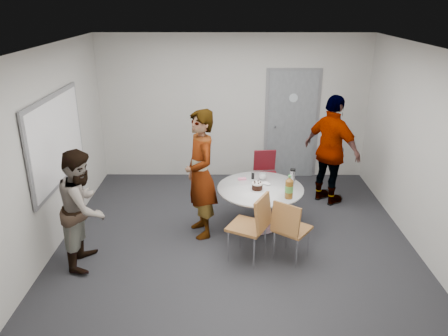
{
  "coord_description": "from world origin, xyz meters",
  "views": [
    {
      "loc": [
        -0.13,
        -5.5,
        3.27
      ],
      "look_at": [
        -0.16,
        0.25,
        1.02
      ],
      "focal_mm": 35.0,
      "sensor_mm": 36.0,
      "label": 1
    }
  ],
  "objects_px": {
    "table": "(263,193)",
    "chair_near_right": "(289,226)",
    "door": "(292,125)",
    "whiteboard": "(57,140)",
    "person_right": "(332,151)",
    "chair_far": "(265,170)",
    "chair_near_left": "(254,222)",
    "person_main": "(201,175)",
    "person_left": "(83,208)"
  },
  "relations": [
    {
      "from": "table",
      "to": "chair_near_right",
      "type": "height_order",
      "value": "table"
    },
    {
      "from": "door",
      "to": "chair_near_right",
      "type": "bearing_deg",
      "value": -97.86
    },
    {
      "from": "whiteboard",
      "to": "person_right",
      "type": "xyz_separation_m",
      "value": [
        4.06,
        1.1,
        -0.53
      ]
    },
    {
      "from": "door",
      "to": "person_right",
      "type": "height_order",
      "value": "door"
    },
    {
      "from": "chair_far",
      "to": "person_right",
      "type": "relative_size",
      "value": 0.45
    },
    {
      "from": "door",
      "to": "whiteboard",
      "type": "xyz_separation_m",
      "value": [
        -3.56,
        -2.28,
        0.42
      ]
    },
    {
      "from": "whiteboard",
      "to": "chair_near_left",
      "type": "xyz_separation_m",
      "value": [
        2.69,
        -0.72,
        -0.87
      ]
    },
    {
      "from": "door",
      "to": "whiteboard",
      "type": "height_order",
      "value": "door"
    },
    {
      "from": "person_main",
      "to": "person_left",
      "type": "relative_size",
      "value": 1.2
    },
    {
      "from": "table",
      "to": "person_right",
      "type": "relative_size",
      "value": 0.69
    },
    {
      "from": "whiteboard",
      "to": "person_main",
      "type": "xyz_separation_m",
      "value": [
        1.97,
        0.01,
        -0.51
      ]
    },
    {
      "from": "person_right",
      "to": "door",
      "type": "bearing_deg",
      "value": -16.32
    },
    {
      "from": "person_left",
      "to": "door",
      "type": "bearing_deg",
      "value": -46.77
    },
    {
      "from": "door",
      "to": "chair_near_left",
      "type": "bearing_deg",
      "value": -106.18
    },
    {
      "from": "table",
      "to": "chair_far",
      "type": "height_order",
      "value": "table"
    },
    {
      "from": "chair_far",
      "to": "person_main",
      "type": "height_order",
      "value": "person_main"
    },
    {
      "from": "chair_near_right",
      "to": "chair_far",
      "type": "relative_size",
      "value": 1.04
    },
    {
      "from": "table",
      "to": "whiteboard",
      "type": "bearing_deg",
      "value": -176.71
    },
    {
      "from": "door",
      "to": "person_main",
      "type": "height_order",
      "value": "door"
    },
    {
      "from": "door",
      "to": "person_right",
      "type": "relative_size",
      "value": 1.15
    },
    {
      "from": "table",
      "to": "chair_near_left",
      "type": "bearing_deg",
      "value": -101.36
    },
    {
      "from": "whiteboard",
      "to": "person_left",
      "type": "relative_size",
      "value": 1.22
    },
    {
      "from": "chair_near_right",
      "to": "person_left",
      "type": "height_order",
      "value": "person_left"
    },
    {
      "from": "chair_near_left",
      "to": "person_main",
      "type": "distance_m",
      "value": 1.09
    },
    {
      "from": "whiteboard",
      "to": "person_right",
      "type": "bearing_deg",
      "value": 15.09
    },
    {
      "from": "chair_far",
      "to": "person_right",
      "type": "bearing_deg",
      "value": 163.65
    },
    {
      "from": "table",
      "to": "person_right",
      "type": "xyz_separation_m",
      "value": [
        1.19,
        0.93,
        0.34
      ]
    },
    {
      "from": "chair_near_left",
      "to": "chair_far",
      "type": "bearing_deg",
      "value": 17.88
    },
    {
      "from": "whiteboard",
      "to": "person_main",
      "type": "distance_m",
      "value": 2.03
    },
    {
      "from": "whiteboard",
      "to": "chair_near_right",
      "type": "height_order",
      "value": "whiteboard"
    },
    {
      "from": "chair_near_left",
      "to": "person_right",
      "type": "xyz_separation_m",
      "value": [
        1.37,
        1.81,
        0.34
      ]
    },
    {
      "from": "door",
      "to": "person_main",
      "type": "relative_size",
      "value": 1.13
    },
    {
      "from": "door",
      "to": "table",
      "type": "distance_m",
      "value": 2.27
    },
    {
      "from": "person_left",
      "to": "whiteboard",
      "type": "bearing_deg",
      "value": 33.1
    },
    {
      "from": "chair_near_left",
      "to": "door",
      "type": "bearing_deg",
      "value": 10.59
    },
    {
      "from": "table",
      "to": "person_left",
      "type": "bearing_deg",
      "value": -159.0
    },
    {
      "from": "person_left",
      "to": "person_right",
      "type": "height_order",
      "value": "person_right"
    },
    {
      "from": "door",
      "to": "whiteboard",
      "type": "distance_m",
      "value": 4.25
    },
    {
      "from": "chair_near_left",
      "to": "person_left",
      "type": "height_order",
      "value": "person_left"
    },
    {
      "from": "chair_near_right",
      "to": "chair_far",
      "type": "distance_m",
      "value": 2.02
    },
    {
      "from": "door",
      "to": "table",
      "type": "xyz_separation_m",
      "value": [
        -0.69,
        -2.12,
        -0.44
      ]
    },
    {
      "from": "chair_near_right",
      "to": "chair_far",
      "type": "bearing_deg",
      "value": 130.4
    },
    {
      "from": "door",
      "to": "chair_near_left",
      "type": "relative_size",
      "value": 2.24
    },
    {
      "from": "person_left",
      "to": "person_right",
      "type": "relative_size",
      "value": 0.85
    },
    {
      "from": "table",
      "to": "person_main",
      "type": "distance_m",
      "value": 0.98
    },
    {
      "from": "chair_near_left",
      "to": "person_main",
      "type": "relative_size",
      "value": 0.51
    },
    {
      "from": "table",
      "to": "person_left",
      "type": "relative_size",
      "value": 0.81
    },
    {
      "from": "person_left",
      "to": "chair_far",
      "type": "bearing_deg",
      "value": -52.39
    },
    {
      "from": "whiteboard",
      "to": "chair_far",
      "type": "xyz_separation_m",
      "value": [
        3.0,
        1.29,
        -0.95
      ]
    },
    {
      "from": "chair_far",
      "to": "chair_near_right",
      "type": "bearing_deg",
      "value": 87.96
    }
  ]
}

